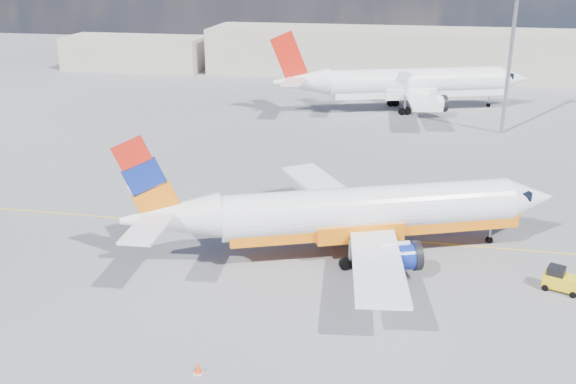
% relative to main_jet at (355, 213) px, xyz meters
% --- Properties ---
extents(ground, '(240.00, 240.00, 0.00)m').
position_rel_main_jet_xyz_m(ground, '(-3.26, -0.00, -3.21)').
color(ground, '#57575C').
rests_on(ground, ground).
extents(taxi_line, '(70.00, 0.15, 0.01)m').
position_rel_main_jet_xyz_m(taxi_line, '(-3.26, 3.00, -3.21)').
color(taxi_line, yellow).
rests_on(taxi_line, ground).
extents(terminal_main, '(70.00, 14.00, 8.00)m').
position_rel_main_jet_xyz_m(terminal_main, '(1.74, 75.00, 0.79)').
color(terminal_main, '#B1A998').
rests_on(terminal_main, ground).
extents(terminal_annex, '(26.00, 10.00, 6.00)m').
position_rel_main_jet_xyz_m(terminal_annex, '(-48.26, 72.00, -0.21)').
color(terminal_annex, '#B1A998').
rests_on(terminal_annex, ground).
extents(main_jet, '(31.54, 23.85, 9.64)m').
position_rel_main_jet_xyz_m(main_jet, '(0.00, 0.00, 0.00)').
color(main_jet, white).
rests_on(main_jet, ground).
extents(second_jet, '(36.47, 27.65, 11.09)m').
position_rel_main_jet_xyz_m(second_jet, '(2.62, 47.01, 0.48)').
color(second_jet, white).
rests_on(second_jet, ground).
extents(gse_tug, '(2.50, 2.06, 1.57)m').
position_rel_main_jet_xyz_m(gse_tug, '(13.59, -2.77, -2.47)').
color(gse_tug, black).
rests_on(gse_tug, ground).
extents(traffic_cone, '(0.46, 0.46, 0.64)m').
position_rel_main_jet_xyz_m(traffic_cone, '(-6.50, -15.65, -2.90)').
color(traffic_cone, white).
rests_on(traffic_cone, ground).
extents(floodlight_mast, '(1.57, 1.57, 21.53)m').
position_rel_main_jet_xyz_m(floodlight_mast, '(14.31, 36.91, 9.69)').
color(floodlight_mast, '#9A9AA2').
rests_on(floodlight_mast, ground).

